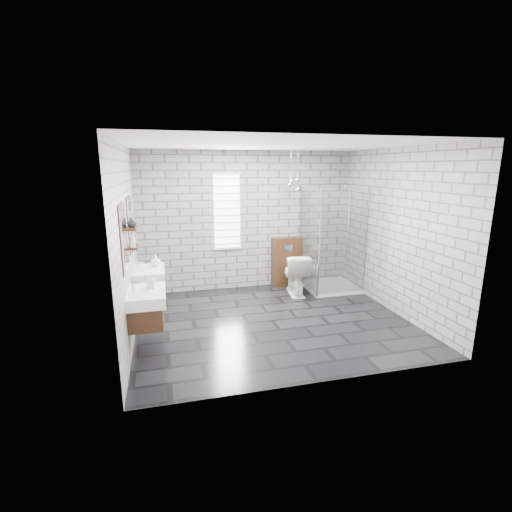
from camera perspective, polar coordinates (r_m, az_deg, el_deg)
name	(u,v)px	position (r m, az deg, el deg)	size (l,w,h in m)	color
floor	(273,321)	(6.01, 2.57, -9.98)	(4.20, 3.60, 0.02)	black
ceiling	(275,144)	(5.52, 2.88, 16.85)	(4.20, 3.60, 0.02)	white
wall_back	(247,221)	(7.34, -1.40, 5.40)	(4.20, 0.02, 2.70)	#9B9B96
wall_front	(323,269)	(3.96, 10.33, -1.91)	(4.20, 0.02, 2.70)	#9B9B96
wall_left	(127,245)	(5.40, -19.26, 1.68)	(0.02, 3.60, 2.70)	#9B9B96
wall_right	(396,232)	(6.54, 20.74, 3.51)	(0.02, 3.60, 2.70)	#9B9B96
vanity_left	(144,298)	(4.98, -16.92, -6.20)	(0.47, 0.70, 1.57)	#412514
vanity_right	(146,275)	(6.01, -16.52, -2.80)	(0.47, 0.70, 1.57)	#412514
shelf_lower	(133,247)	(5.35, -18.42, 1.31)	(0.14, 0.30, 0.03)	#412514
shelf_upper	(131,228)	(5.30, -18.63, 4.05)	(0.14, 0.30, 0.03)	#412514
window	(227,212)	(7.21, -4.48, 6.82)	(0.56, 0.05, 1.48)	white
cistern_panel	(286,262)	(7.62, 4.70, -0.86)	(0.60, 0.20, 1.00)	#412514
flush_plate	(288,248)	(7.45, 5.00, 1.18)	(0.18, 0.01, 0.12)	silver
shower_enclosure	(329,266)	(7.41, 11.13, -1.46)	(1.00, 1.00, 2.03)	white
pendant_cluster	(293,183)	(7.09, 5.76, 11.08)	(0.28, 0.25, 0.76)	silver
toilet	(295,274)	(7.15, 6.09, -2.73)	(0.44, 0.78, 0.79)	white
soap_bottle_a	(151,281)	(5.02, -15.81, -3.71)	(0.09, 0.09, 0.19)	#B2B2B2
soap_bottle_b	(156,261)	(6.08, -15.19, -0.69)	(0.15, 0.15, 0.19)	#B2B2B2
soap_bottle_c	(132,240)	(5.21, -18.49, 2.30)	(0.08, 0.08, 0.20)	#B2B2B2
vase	(132,222)	(5.29, -18.59, 4.91)	(0.12, 0.12, 0.13)	#B2B2B2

